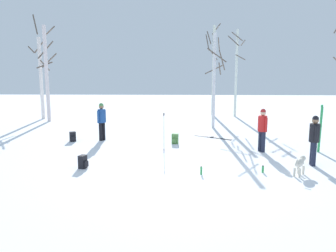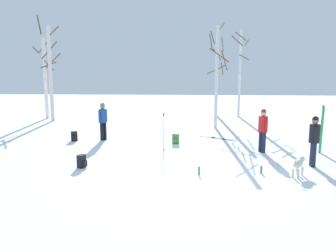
% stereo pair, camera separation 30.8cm
% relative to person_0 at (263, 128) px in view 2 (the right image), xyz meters
% --- Properties ---
extents(ground_plane, '(60.00, 60.00, 0.00)m').
position_rel_person_0_xyz_m(ground_plane, '(-3.24, -2.65, -0.98)').
color(ground_plane, white).
extents(person_0, '(0.34, 0.48, 1.72)m').
position_rel_person_0_xyz_m(person_0, '(0.00, 0.00, 0.00)').
color(person_0, '#1E2338').
rests_on(person_0, ground_plane).
extents(person_1, '(0.34, 0.52, 1.72)m').
position_rel_person_0_xyz_m(person_1, '(1.29, -1.87, 0.00)').
color(person_1, '#1E2338').
rests_on(person_1, ground_plane).
extents(person_2, '(0.34, 0.46, 1.72)m').
position_rel_person_0_xyz_m(person_2, '(-6.78, 1.92, 0.00)').
color(person_2, black).
rests_on(person_2, ground_plane).
extents(dog, '(0.56, 0.76, 0.57)m').
position_rel_person_0_xyz_m(dog, '(0.47, -2.98, -0.59)').
color(dog, beige).
rests_on(dog, ground_plane).
extents(ski_pair_planted_0, '(0.15, 0.10, 1.88)m').
position_rel_person_0_xyz_m(ski_pair_planted_0, '(2.26, 0.01, -0.05)').
color(ski_pair_planted_0, green).
rests_on(ski_pair_planted_0, ground_plane).
extents(ski_pair_lying_0, '(1.71, 1.21, 0.05)m').
position_rel_person_0_xyz_m(ski_pair_lying_0, '(-1.67, 2.64, -0.97)').
color(ski_pair_lying_0, black).
rests_on(ski_pair_lying_0, ground_plane).
extents(ski_poles_0, '(0.07, 0.27, 1.54)m').
position_rel_person_0_xyz_m(ski_poles_0, '(-3.87, -0.09, -0.16)').
color(ski_poles_0, '#B2B2BC').
rests_on(ski_poles_0, ground_plane).
extents(backpack_0, '(0.32, 0.34, 0.44)m').
position_rel_person_0_xyz_m(backpack_0, '(-8.06, 1.65, -0.77)').
color(backpack_0, black).
rests_on(backpack_0, ground_plane).
extents(backpack_1, '(0.30, 0.33, 0.44)m').
position_rel_person_0_xyz_m(backpack_1, '(-3.45, 1.34, -0.77)').
color(backpack_1, '#4C7F3F').
rests_on(backpack_1, ground_plane).
extents(backpack_2, '(0.33, 0.31, 0.44)m').
position_rel_person_0_xyz_m(backpack_2, '(-6.47, -2.44, -0.77)').
color(backpack_2, black).
rests_on(backpack_2, ground_plane).
extents(water_bottle_0, '(0.07, 0.07, 0.27)m').
position_rel_person_0_xyz_m(water_bottle_0, '(-2.58, -3.00, -0.85)').
color(water_bottle_0, green).
rests_on(water_bottle_0, ground_plane).
extents(water_bottle_1, '(0.07, 0.07, 0.23)m').
position_rel_person_0_xyz_m(water_bottle_1, '(-0.61, -2.75, -0.87)').
color(water_bottle_1, green).
rests_on(water_bottle_1, ground_plane).
extents(birch_tree_0, '(1.25, 1.15, 5.14)m').
position_rel_person_0_xyz_m(birch_tree_0, '(-12.04, 8.38, 1.69)').
color(birch_tree_0, silver).
rests_on(birch_tree_0, ground_plane).
extents(birch_tree_1, '(1.29, 1.39, 6.37)m').
position_rel_person_0_xyz_m(birch_tree_1, '(-11.28, 7.36, 2.10)').
color(birch_tree_1, silver).
rests_on(birch_tree_1, ground_plane).
extents(birch_tree_2, '(1.08, 1.14, 5.10)m').
position_rel_person_0_xyz_m(birch_tree_2, '(-1.36, 5.36, 1.66)').
color(birch_tree_2, silver).
rests_on(birch_tree_2, ground_plane).
extents(birch_tree_3, '(1.01, 1.00, 6.21)m').
position_rel_person_0_xyz_m(birch_tree_3, '(-0.92, 10.43, 2.24)').
color(birch_tree_3, silver).
rests_on(birch_tree_3, ground_plane).
extents(birch_tree_4, '(1.20, 1.10, 5.74)m').
position_rel_person_0_xyz_m(birch_tree_4, '(0.54, 9.79, 2.03)').
color(birch_tree_4, silver).
rests_on(birch_tree_4, ground_plane).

